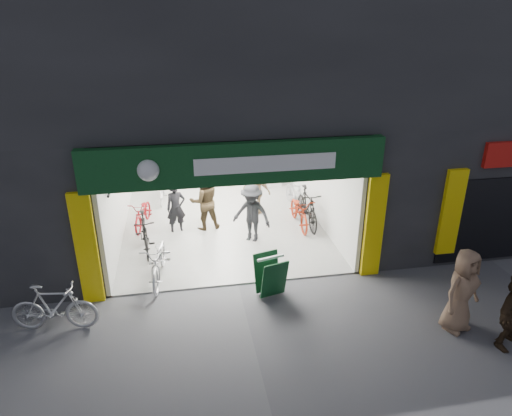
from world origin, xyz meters
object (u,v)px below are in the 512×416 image
object	(u,v)px
bike_right_front	(307,207)
pedestrian_near	(462,291)
sandwich_board	(271,275)
parked_bike	(54,307)
bike_left_front	(160,260)

from	to	relation	value
bike_right_front	pedestrian_near	xyz separation A→B (m)	(1.64, -5.26, 0.31)
sandwich_board	parked_bike	bearing A→B (deg)	171.18
parked_bike	bike_right_front	bearing A→B (deg)	-50.69
bike_right_front	parked_bike	xyz separation A→B (m)	(-6.35, -3.87, -0.06)
bike_left_front	parked_bike	world-z (taller)	parked_bike
bike_left_front	pedestrian_near	size ratio (longest dim) A/B	1.11
bike_left_front	bike_right_front	xyz separation A→B (m)	(4.30, 2.31, 0.07)
parked_bike	sandwich_board	distance (m)	4.54
bike_right_front	bike_left_front	bearing A→B (deg)	-152.64
parked_bike	pedestrian_near	xyz separation A→B (m)	(7.99, -1.40, 0.37)
bike_right_front	sandwich_board	bearing A→B (deg)	-119.09
bike_right_front	parked_bike	size ratio (longest dim) A/B	1.12
bike_right_front	pedestrian_near	world-z (taller)	pedestrian_near
pedestrian_near	bike_left_front	bearing A→B (deg)	132.19
parked_bike	sandwich_board	size ratio (longest dim) A/B	1.84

